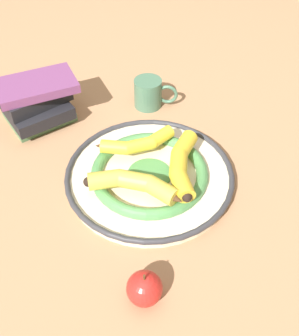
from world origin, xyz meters
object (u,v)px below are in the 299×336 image
(decorative_bowl, at_px, (150,175))
(book_stack, at_px, (37,101))
(banana_a, at_px, (137,144))
(coffee_mug, at_px, (149,93))
(banana_c, at_px, (135,184))
(apple, at_px, (144,288))
(banana_b, at_px, (182,163))

(decorative_bowl, distance_m, book_stack, 0.38)
(banana_a, relative_size, coffee_mug, 1.31)
(banana_c, bearing_deg, apple, 109.47)
(apple, bearing_deg, book_stack, 54.71)
(banana_c, relative_size, coffee_mug, 1.81)
(book_stack, relative_size, coffee_mug, 1.97)
(decorative_bowl, bearing_deg, book_stack, 78.00)
(book_stack, bearing_deg, coffee_mug, -16.59)
(banana_b, bearing_deg, book_stack, -115.95)
(banana_a, xyz_separation_m, apple, (-0.31, -0.17, -0.02))
(banana_c, bearing_deg, banana_b, -134.10)
(banana_a, distance_m, coffee_mug, 0.23)
(banana_b, bearing_deg, banana_c, -51.97)
(banana_a, bearing_deg, book_stack, 130.36)
(decorative_bowl, distance_m, banana_c, 0.08)
(coffee_mug, relative_size, apple, 1.55)
(banana_a, relative_size, banana_b, 0.75)
(decorative_bowl, height_order, banana_c, banana_c)
(decorative_bowl, xyz_separation_m, apple, (-0.26, -0.12, 0.01))
(book_stack, distance_m, coffee_mug, 0.30)
(banana_a, bearing_deg, coffee_mug, 64.67)
(decorative_bowl, relative_size, apple, 5.04)
(decorative_bowl, relative_size, book_stack, 1.65)
(coffee_mug, height_order, apple, coffee_mug)
(coffee_mug, bearing_deg, banana_a, -90.44)
(apple, bearing_deg, banana_b, 10.14)
(banana_a, distance_m, apple, 0.36)
(coffee_mug, distance_m, apple, 0.58)
(banana_b, height_order, coffee_mug, coffee_mug)
(decorative_bowl, height_order, banana_b, banana_b)
(decorative_bowl, height_order, book_stack, book_stack)
(banana_a, relative_size, book_stack, 0.67)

